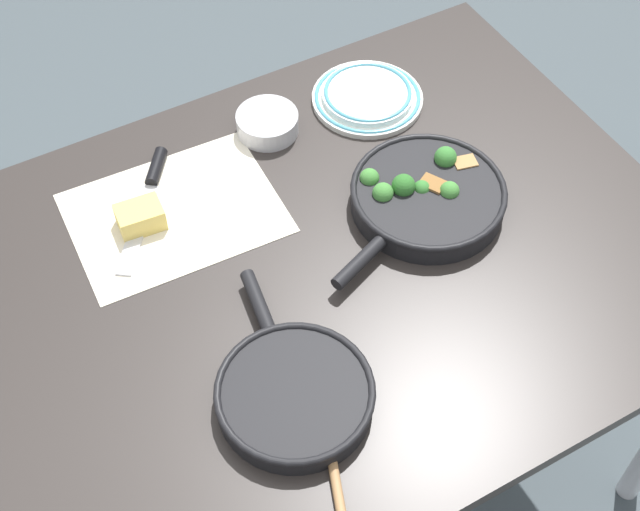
% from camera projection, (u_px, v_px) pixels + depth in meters
% --- Properties ---
extents(ground_plane, '(14.00, 14.00, 0.00)m').
position_uv_depth(ground_plane, '(320.00, 455.00, 2.15)').
color(ground_plane, '#424C51').
extents(dining_table_red, '(1.30, 0.98, 0.76)m').
position_uv_depth(dining_table_red, '(320.00, 288.00, 1.61)').
color(dining_table_red, '#2D2826').
rests_on(dining_table_red, ground_plane).
extents(skillet_broccoli, '(0.39, 0.28, 0.07)m').
position_uv_depth(skillet_broccoli, '(426.00, 195.00, 1.61)').
color(skillet_broccoli, black).
rests_on(skillet_broccoli, dining_table_red).
extents(skillet_eggs, '(0.25, 0.37, 0.04)m').
position_uv_depth(skillet_eggs, '(294.00, 393.00, 1.37)').
color(skillet_eggs, black).
rests_on(skillet_eggs, dining_table_red).
extents(wooden_spoon, '(0.16, 0.37, 0.02)m').
position_uv_depth(wooden_spoon, '(334.00, 473.00, 1.30)').
color(wooden_spoon, '#A87A4C').
rests_on(wooden_spoon, dining_table_red).
extents(parchment_sheet, '(0.38, 0.30, 0.00)m').
position_uv_depth(parchment_sheet, '(175.00, 213.00, 1.62)').
color(parchment_sheet, silver).
rests_on(parchment_sheet, dining_table_red).
extents(grater_knife, '(0.19, 0.25, 0.02)m').
position_uv_depth(grater_knife, '(149.00, 192.00, 1.64)').
color(grater_knife, silver).
rests_on(grater_knife, dining_table_red).
extents(cheese_block, '(0.09, 0.07, 0.05)m').
position_uv_depth(cheese_block, '(140.00, 217.00, 1.59)').
color(cheese_block, '#E0C15B').
rests_on(cheese_block, dining_table_red).
extents(dinner_plate_stack, '(0.23, 0.23, 0.03)m').
position_uv_depth(dinner_plate_stack, '(367.00, 96.00, 1.80)').
color(dinner_plate_stack, silver).
rests_on(dinner_plate_stack, dining_table_red).
extents(prep_bowl_steel, '(0.12, 0.12, 0.04)m').
position_uv_depth(prep_bowl_steel, '(267.00, 123.00, 1.74)').
color(prep_bowl_steel, '#B7B7BC').
rests_on(prep_bowl_steel, dining_table_red).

